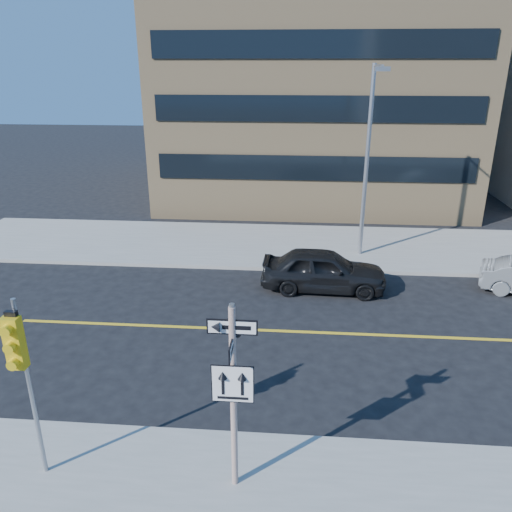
# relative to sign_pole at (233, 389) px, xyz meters

# --- Properties ---
(ground) EXTENTS (120.00, 120.00, 0.00)m
(ground) POSITION_rel_sign_pole_xyz_m (0.00, 2.51, -2.44)
(ground) COLOR black
(ground) RESTS_ON ground
(sign_pole) EXTENTS (0.92, 0.92, 4.06)m
(sign_pole) POSITION_rel_sign_pole_xyz_m (0.00, 0.00, 0.00)
(sign_pole) COLOR silver
(sign_pole) RESTS_ON near_sidewalk
(traffic_signal) EXTENTS (0.32, 0.45, 4.00)m
(traffic_signal) POSITION_rel_sign_pole_xyz_m (-4.00, -0.15, 0.59)
(traffic_signal) COLOR gray
(traffic_signal) RESTS_ON near_sidewalk
(parked_car_a) EXTENTS (2.07, 4.77, 1.60)m
(parked_car_a) POSITION_rel_sign_pole_xyz_m (2.20, 9.89, -1.64)
(parked_car_a) COLOR black
(parked_car_a) RESTS_ON ground
(streetlight_a) EXTENTS (0.55, 2.25, 8.00)m
(streetlight_a) POSITION_rel_sign_pole_xyz_m (4.00, 13.27, 2.32)
(streetlight_a) COLOR gray
(streetlight_a) RESTS_ON far_sidewalk
(building_brick) EXTENTS (18.00, 18.00, 18.00)m
(building_brick) POSITION_rel_sign_pole_xyz_m (2.00, 27.51, 6.56)
(building_brick) COLOR tan
(building_brick) RESTS_ON ground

